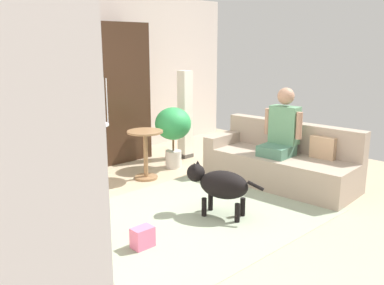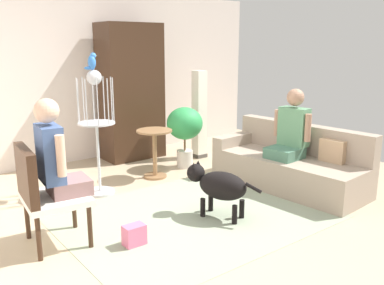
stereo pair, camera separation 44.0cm
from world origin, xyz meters
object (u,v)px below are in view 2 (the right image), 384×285
Objects in this scene: armchair at (42,189)px; handbag at (134,235)px; bird_cage_stand at (97,126)px; armoire_cabinet at (131,92)px; parrot at (92,62)px; couch at (290,165)px; person_on_couch at (291,130)px; round_end_table at (155,148)px; column_lamp at (199,115)px; potted_plant at (185,127)px; person_on_armchair at (55,156)px; dog at (219,185)px.

handbag is (0.66, -0.48, -0.46)m from armchair.
bird_cage_stand is 0.71× the size of armoire_cabinet.
bird_cage_stand is at bearing -0.00° from parrot.
bird_cage_stand reaches higher than armchair.
armoire_cabinet is (-0.91, 2.52, 0.79)m from couch.
person_on_couch reaches higher than couch.
column_lamp reaches higher than round_end_table.
potted_plant is 1.14m from armoire_cabinet.
bird_cage_stand is 1.08× the size of column_lamp.
potted_plant is at bearing 13.03° from round_end_table.
column_lamp is (0.53, 0.32, 0.08)m from potted_plant.
parrot reaches higher than person_on_armchair.
armoire_cabinet is at bearing 60.55° from handbag.
armoire_cabinet is (-0.87, 0.67, 0.37)m from column_lamp.
parrot is 0.14× the size of column_lamp.
couch is 2.35× the size of person_on_couch.
dog is at bearing 0.90° from handbag.
couch is 1.84m from round_end_table.
column_lamp is at bearing 27.12° from armchair.
armoire_cabinet is at bearing 46.59° from bird_cage_stand.
person_on_couch is 0.95× the size of potted_plant.
potted_plant is at bearing 9.82° from parrot.
person_on_armchair reaches higher than couch.
armoire_cabinet is (-0.34, 0.99, 0.45)m from potted_plant.
potted_plant is (1.54, 0.27, -1.01)m from parrot.
person_on_couch is 1.87m from column_lamp.
person_on_couch is at bearing -5.52° from person_on_armchair.
parrot is at bearing 180.00° from bird_cage_stand.
armchair is at bearing 164.74° from dog.
parrot is 2.34m from column_lamp.
handbag is (-1.06, -0.02, -0.26)m from dog.
armoire_cabinet reaches higher than potted_plant.
potted_plant is 0.65× the size of column_lamp.
bird_cage_stand is at bearing 148.93° from couch.
couch reaches higher than round_end_table.
handbag is at bearing -103.51° from bird_cage_stand.
parrot reaches higher than armchair.
person_on_armchair reaches higher than potted_plant.
person_on_armchair is 3.34m from column_lamp.
armchair is 3.10m from person_on_couch.
parrot reaches higher than bird_cage_stand.
potted_plant is 0.62m from column_lamp.
couch is at bearing -5.02° from person_on_armchair.
round_end_table is 0.32× the size of armoire_cabinet.
column_lamp is 7.05× the size of handbag.
couch is 2.28× the size of person_on_armchair.
potted_plant is 0.43× the size of armoire_cabinet.
round_end_table is 0.82× the size of dog.
round_end_table is at bearing 30.18° from armchair.
parrot is 1.82m from armoire_cabinet.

